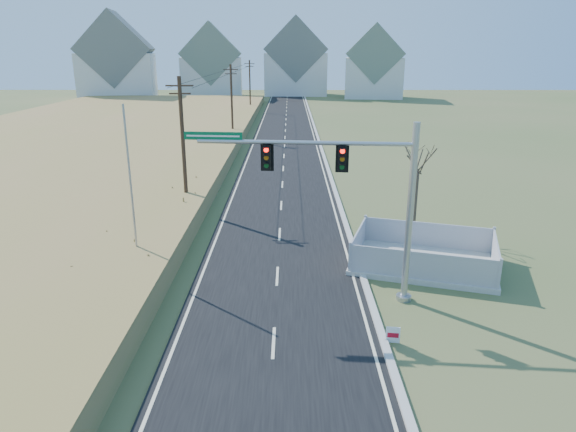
# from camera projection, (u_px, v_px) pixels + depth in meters

# --- Properties ---
(ground) EXTENTS (260.00, 260.00, 0.00)m
(ground) POSITION_uv_depth(u_px,v_px,m) (275.00, 318.00, 21.24)
(ground) COLOR #475B2C
(ground) RESTS_ON ground
(road) EXTENTS (8.00, 180.00, 0.06)m
(road) POSITION_uv_depth(u_px,v_px,m) (285.00, 133.00, 68.81)
(road) COLOR black
(road) RESTS_ON ground
(curb) EXTENTS (0.30, 180.00, 0.18)m
(curb) POSITION_uv_depth(u_px,v_px,m) (316.00, 132.00, 68.78)
(curb) COLOR #B2AFA8
(curb) RESTS_ON ground
(reed_marsh) EXTENTS (38.00, 110.00, 1.30)m
(reed_marsh) POSITION_uv_depth(u_px,v_px,m) (77.00, 141.00, 59.18)
(reed_marsh) COLOR #9B7346
(reed_marsh) RESTS_ON ground
(utility_pole_near) EXTENTS (1.80, 0.26, 9.00)m
(utility_pole_near) POSITION_uv_depth(u_px,v_px,m) (183.00, 143.00, 34.10)
(utility_pole_near) COLOR #422D1E
(utility_pole_near) RESTS_ON ground
(utility_pole_mid) EXTENTS (1.80, 0.26, 9.00)m
(utility_pole_mid) POSITION_uv_depth(u_px,v_px,m) (232.00, 101.00, 62.65)
(utility_pole_mid) COLOR #422D1E
(utility_pole_mid) RESTS_ON ground
(utility_pole_far) EXTENTS (1.80, 0.26, 9.00)m
(utility_pole_far) POSITION_uv_depth(u_px,v_px,m) (250.00, 85.00, 91.19)
(utility_pole_far) COLOR #422D1E
(utility_pole_far) RESTS_ON ground
(condo_nw) EXTENTS (17.69, 13.38, 19.05)m
(condo_nw) POSITION_uv_depth(u_px,v_px,m) (117.00, 64.00, 114.16)
(condo_nw) COLOR silver
(condo_nw) RESTS_ON ground
(condo_nnw) EXTENTS (14.93, 11.17, 17.03)m
(condo_nnw) POSITION_uv_depth(u_px,v_px,m) (212.00, 67.00, 121.94)
(condo_nnw) COLOR silver
(condo_nnw) RESTS_ON ground
(condo_n) EXTENTS (15.27, 10.20, 18.54)m
(condo_n) POSITION_uv_depth(u_px,v_px,m) (296.00, 63.00, 125.48)
(condo_n) COLOR silver
(condo_n) RESTS_ON ground
(condo_ne) EXTENTS (14.12, 10.51, 16.52)m
(condo_ne) POSITION_uv_depth(u_px,v_px,m) (374.00, 68.00, 118.05)
(condo_ne) COLOR silver
(condo_ne) RESTS_ON ground
(traffic_signal_mast) EXTENTS (9.82, 1.22, 7.84)m
(traffic_signal_mast) POSITION_uv_depth(u_px,v_px,m) (365.00, 196.00, 21.48)
(traffic_signal_mast) COLOR #9EA0A5
(traffic_signal_mast) RESTS_ON ground
(fence_enclosure) EXTENTS (8.20, 6.71, 1.63)m
(fence_enclosure) POSITION_uv_depth(u_px,v_px,m) (423.00, 261.00, 26.23)
(fence_enclosure) COLOR #B7B5AD
(fence_enclosure) RESTS_ON ground
(open_sign) EXTENTS (0.53, 0.12, 0.65)m
(open_sign) POSITION_uv_depth(u_px,v_px,m) (393.00, 335.00, 19.30)
(open_sign) COLOR white
(open_sign) RESTS_ON ground
(flagpole) EXTENTS (0.37, 0.37, 8.24)m
(flagpole) POSITION_uv_depth(u_px,v_px,m) (133.00, 208.00, 24.83)
(flagpole) COLOR #B7B5AD
(flagpole) RESTS_ON ground
(bare_tree) EXTENTS (2.14, 2.14, 5.67)m
(bare_tree) POSITION_uv_depth(u_px,v_px,m) (419.00, 158.00, 29.98)
(bare_tree) COLOR #4C3F33
(bare_tree) RESTS_ON ground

